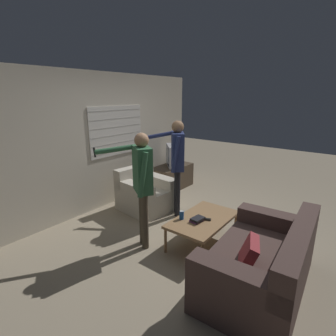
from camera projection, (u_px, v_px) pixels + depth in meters
The scene contains 12 objects.
ground_plane at pixel (191, 235), 4.14m from camera, with size 16.00×16.00×0.00m, color gray.
wall_back at pixel (103, 141), 4.99m from camera, with size 5.20×0.08×2.55m.
couch_blue at pixel (263, 264), 2.93m from camera, with size 1.68×1.04×0.84m.
armchair_beige at pixel (145, 193), 5.03m from camera, with size 0.94×0.98×0.79m.
coffee_table at pixel (203, 220), 3.82m from camera, with size 1.12×0.66×0.41m.
tv_stand at pixel (172, 177), 6.17m from camera, with size 1.06×0.53×0.54m.
tv at pixel (172, 156), 6.03m from camera, with size 0.60×0.59×0.49m.
person_left_standing at pixel (142, 177), 3.58m from camera, with size 0.60×0.76×1.66m.
person_right_standing at pixel (177, 156), 4.59m from camera, with size 0.52×0.87×1.72m.
book_stack at pixel (197, 219), 3.70m from camera, with size 0.21×0.17×0.06m.
soda_can at pixel (182, 215), 3.76m from camera, with size 0.07×0.07×0.13m.
spare_remote at pixel (206, 219), 3.75m from camera, with size 0.08×0.14×0.02m.
Camera 1 is at (-3.14, -1.97, 2.15)m, focal length 28.00 mm.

